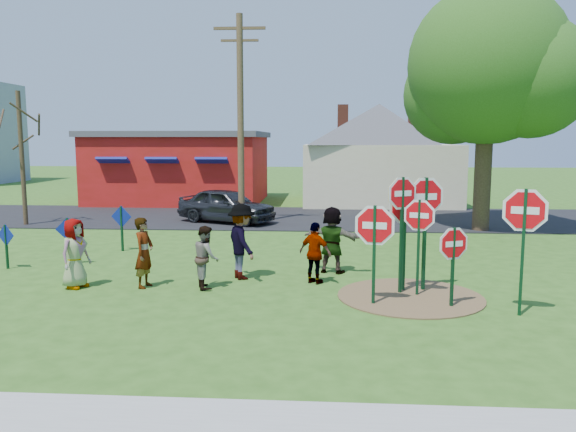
% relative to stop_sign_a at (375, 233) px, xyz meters
% --- Properties ---
extents(ground, '(120.00, 120.00, 0.00)m').
position_rel_stop_sign_a_xyz_m(ground, '(-3.64, 1.60, -1.52)').
color(ground, '#2E5618').
rests_on(ground, ground).
extents(road, '(120.00, 7.50, 0.04)m').
position_rel_stop_sign_a_xyz_m(road, '(-3.64, 13.10, -1.50)').
color(road, black).
rests_on(road, ground).
extents(dirt_patch, '(3.20, 3.20, 0.03)m').
position_rel_stop_sign_a_xyz_m(dirt_patch, '(0.86, 0.60, -1.51)').
color(dirt_patch, brown).
rests_on(dirt_patch, ground).
extents(red_building, '(9.40, 7.69, 3.90)m').
position_rel_stop_sign_a_xyz_m(red_building, '(-9.14, 19.60, 0.44)').
color(red_building, maroon).
rests_on(red_building, ground).
extents(cream_house, '(9.40, 9.40, 6.50)m').
position_rel_stop_sign_a_xyz_m(cream_house, '(1.86, 19.60, 1.40)').
color(cream_house, beige).
rests_on(cream_house, ground).
extents(stop_sign_a, '(1.12, 0.26, 2.26)m').
position_rel_stop_sign_a_xyz_m(stop_sign_a, '(0.00, 0.00, 0.00)').
color(stop_sign_a, '#0F381E').
rests_on(stop_sign_a, ground).
extents(stop_sign_b, '(0.89, 0.48, 2.77)m').
position_rel_stop_sign_a_xyz_m(stop_sign_b, '(0.67, 0.89, 0.49)').
color(stop_sign_b, '#0F381E').
rests_on(stop_sign_b, ground).
extents(stop_sign_c, '(0.88, 0.38, 2.28)m').
position_rel_stop_sign_a_xyz_m(stop_sign_c, '(1.03, 0.74, 0.06)').
color(stop_sign_c, '#0F381E').
rests_on(stop_sign_c, ground).
extents(stop_sign_d, '(1.14, 0.37, 2.77)m').
position_rel_stop_sign_a_xyz_m(stop_sign_d, '(1.23, 1.18, 0.45)').
color(stop_sign_d, '#0F381E').
rests_on(stop_sign_d, ground).
extents(stop_sign_e, '(0.86, 0.37, 1.80)m').
position_rel_stop_sign_a_xyz_m(stop_sign_e, '(1.60, -0.10, -0.31)').
color(stop_sign_e, '#0F381E').
rests_on(stop_sign_e, ground).
extents(stop_sign_f, '(1.09, 0.41, 2.67)m').
position_rel_stop_sign_a_xyz_m(stop_sign_f, '(2.83, -0.55, 0.38)').
color(stop_sign_f, '#0F381E').
rests_on(stop_sign_f, ground).
extents(stop_sign_g, '(1.01, 0.51, 2.54)m').
position_rel_stop_sign_a_xyz_m(stop_sign_g, '(0.77, 1.12, 0.23)').
color(stop_sign_g, '#0F381E').
rests_on(stop_sign_g, ground).
extents(blue_diamond_b, '(0.57, 0.22, 1.22)m').
position_rel_stop_sign_a_xyz_m(blue_diamond_b, '(-9.56, 2.68, -0.77)').
color(blue_diamond_b, '#0F381E').
rests_on(blue_diamond_b, ground).
extents(blue_diamond_c, '(0.67, 0.09, 1.34)m').
position_rel_stop_sign_a_xyz_m(blue_diamond_c, '(-8.12, 3.26, -0.70)').
color(blue_diamond_c, '#0F381E').
rests_on(blue_diamond_c, ground).
extents(blue_diamond_d, '(0.68, 0.15, 1.43)m').
position_rel_stop_sign_a_xyz_m(blue_diamond_d, '(-7.35, 5.29, -0.63)').
color(blue_diamond_d, '#0F381E').
rests_on(blue_diamond_d, ground).
extents(person_a, '(0.76, 0.93, 1.64)m').
position_rel_stop_sign_a_xyz_m(person_a, '(-6.85, 0.90, -0.70)').
color(person_a, '#3E5890').
rests_on(person_a, ground).
extents(person_b, '(0.49, 0.66, 1.66)m').
position_rel_stop_sign_a_xyz_m(person_b, '(-5.26, 1.06, -0.70)').
color(person_b, '#2D7260').
rests_on(person_b, ground).
extents(person_c, '(0.76, 0.86, 1.47)m').
position_rel_stop_sign_a_xyz_m(person_c, '(-3.79, 1.10, -0.79)').
color(person_c, '#9B6340').
rests_on(person_c, ground).
extents(person_d, '(1.19, 1.40, 1.88)m').
position_rel_stop_sign_a_xyz_m(person_d, '(-3.09, 2.03, -0.58)').
color(person_d, '#323237').
rests_on(person_d, ground).
extents(person_e, '(0.94, 0.77, 1.50)m').
position_rel_stop_sign_a_xyz_m(person_e, '(-1.26, 1.66, -0.78)').
color(person_e, '#4E2E59').
rests_on(person_e, ground).
extents(person_f, '(1.70, 0.98, 1.75)m').
position_rel_stop_sign_a_xyz_m(person_f, '(-0.84, 2.81, -0.65)').
color(person_f, '#184B25').
rests_on(person_f, ground).
extents(suv, '(4.51, 3.25, 1.43)m').
position_rel_stop_sign_a_xyz_m(suv, '(-5.13, 11.38, -0.77)').
color(suv, '#2F2F34').
rests_on(suv, road).
extents(utility_pole, '(2.03, 0.26, 8.31)m').
position_rel_stop_sign_a_xyz_m(utility_pole, '(-4.42, 10.82, 2.85)').
color(utility_pole, '#4C3823').
rests_on(utility_pole, ground).
extents(leafy_tree, '(6.43, 5.86, 9.13)m').
position_rel_stop_sign_a_xyz_m(leafy_tree, '(5.06, 10.06, 4.36)').
color(leafy_tree, '#382819').
rests_on(leafy_tree, ground).
extents(bare_tree_west, '(1.80, 1.80, 5.38)m').
position_rel_stop_sign_a_xyz_m(bare_tree_west, '(-13.18, 10.22, 1.95)').
color(bare_tree_west, '#382819').
rests_on(bare_tree_west, ground).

